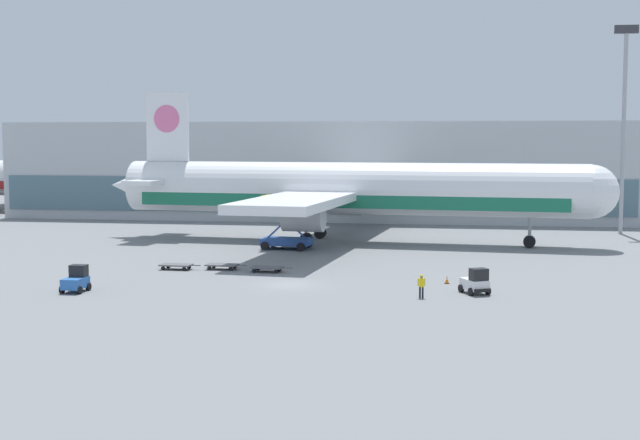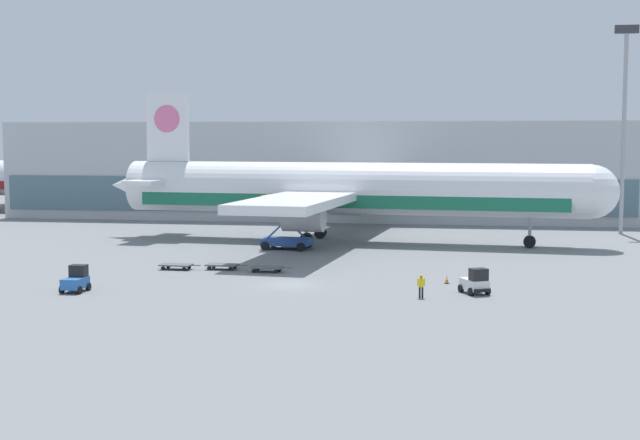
{
  "view_description": "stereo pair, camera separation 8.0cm",
  "coord_description": "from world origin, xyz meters",
  "px_view_note": "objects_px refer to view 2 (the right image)",
  "views": [
    {
      "loc": [
        13.57,
        -69.02,
        11.62
      ],
      "look_at": [
        0.3,
        13.39,
        4.0
      ],
      "focal_mm": 50.0,
      "sensor_mm": 36.0,
      "label": 1
    },
    {
      "loc": [
        13.65,
        -69.0,
        11.62
      ],
      "look_at": [
        0.3,
        13.39,
        4.0
      ],
      "focal_mm": 50.0,
      "sensor_mm": 36.0,
      "label": 2
    }
  ],
  "objects_px": {
    "baggage_dolly_lead": "(176,265)",
    "baggage_dolly_third": "(267,268)",
    "scissor_lift_loader": "(287,229)",
    "light_mast": "(624,115)",
    "baggage_dolly_second": "(222,265)",
    "ground_crew_near": "(421,284)",
    "traffic_cone_near": "(447,280)",
    "baggage_tug_foreground": "(475,282)",
    "airplane_main": "(343,191)",
    "baggage_tug_mid": "(76,280)"
  },
  "relations": [
    {
      "from": "baggage_dolly_third",
      "to": "scissor_lift_loader",
      "type": "bearing_deg",
      "value": 97.46
    },
    {
      "from": "scissor_lift_loader",
      "to": "baggage_dolly_second",
      "type": "height_order",
      "value": "scissor_lift_loader"
    },
    {
      "from": "airplane_main",
      "to": "scissor_lift_loader",
      "type": "distance_m",
      "value": 9.38
    },
    {
      "from": "ground_crew_near",
      "to": "traffic_cone_near",
      "type": "xyz_separation_m",
      "value": [
        1.73,
        6.97,
        -0.71
      ]
    },
    {
      "from": "light_mast",
      "to": "baggage_tug_foreground",
      "type": "xyz_separation_m",
      "value": [
        -18.13,
        -46.02,
        -13.62
      ]
    },
    {
      "from": "airplane_main",
      "to": "traffic_cone_near",
      "type": "height_order",
      "value": "airplane_main"
    },
    {
      "from": "baggage_tug_mid",
      "to": "traffic_cone_near",
      "type": "bearing_deg",
      "value": -72.82
    },
    {
      "from": "baggage_dolly_second",
      "to": "baggage_dolly_third",
      "type": "relative_size",
      "value": 1.0
    },
    {
      "from": "airplane_main",
      "to": "ground_crew_near",
      "type": "relative_size",
      "value": 33.01
    },
    {
      "from": "light_mast",
      "to": "baggage_tug_mid",
      "type": "relative_size",
      "value": 10.22
    },
    {
      "from": "airplane_main",
      "to": "baggage_dolly_third",
      "type": "bearing_deg",
      "value": -93.42
    },
    {
      "from": "baggage_dolly_third",
      "to": "light_mast",
      "type": "bearing_deg",
      "value": 48.59
    },
    {
      "from": "light_mast",
      "to": "baggage_dolly_lead",
      "type": "relative_size",
      "value": 6.78
    },
    {
      "from": "airplane_main",
      "to": "baggage_dolly_second",
      "type": "xyz_separation_m",
      "value": [
        -7.76,
        -22.58,
        -5.45
      ]
    },
    {
      "from": "baggage_dolly_lead",
      "to": "baggage_dolly_second",
      "type": "bearing_deg",
      "value": 11.44
    },
    {
      "from": "light_mast",
      "to": "airplane_main",
      "type": "relative_size",
      "value": 0.44
    },
    {
      "from": "scissor_lift_loader",
      "to": "baggage_dolly_third",
      "type": "xyz_separation_m",
      "value": [
        1.51,
        -16.43,
        -1.75
      ]
    },
    {
      "from": "baggage_tug_foreground",
      "to": "traffic_cone_near",
      "type": "distance_m",
      "value": 5.02
    },
    {
      "from": "light_mast",
      "to": "traffic_cone_near",
      "type": "xyz_separation_m",
      "value": [
        -20.34,
        -41.55,
        -14.18
      ]
    },
    {
      "from": "light_mast",
      "to": "baggage_dolly_second",
      "type": "relative_size",
      "value": 6.78
    },
    {
      "from": "ground_crew_near",
      "to": "scissor_lift_loader",
      "type": "bearing_deg",
      "value": -62.68
    },
    {
      "from": "traffic_cone_near",
      "to": "baggage_tug_mid",
      "type": "bearing_deg",
      "value": -163.38
    },
    {
      "from": "scissor_lift_loader",
      "to": "traffic_cone_near",
      "type": "height_order",
      "value": "scissor_lift_loader"
    },
    {
      "from": "baggage_dolly_third",
      "to": "airplane_main",
      "type": "bearing_deg",
      "value": 83.79
    },
    {
      "from": "scissor_lift_loader",
      "to": "baggage_tug_foreground",
      "type": "distance_m",
      "value": 31.4
    },
    {
      "from": "light_mast",
      "to": "baggage_dolly_third",
      "type": "bearing_deg",
      "value": -133.63
    },
    {
      "from": "baggage_dolly_lead",
      "to": "baggage_tug_mid",
      "type": "bearing_deg",
      "value": -105.18
    },
    {
      "from": "scissor_lift_loader",
      "to": "traffic_cone_near",
      "type": "distance_m",
      "value": 26.58
    },
    {
      "from": "scissor_lift_loader",
      "to": "baggage_dolly_third",
      "type": "distance_m",
      "value": 16.59
    },
    {
      "from": "traffic_cone_near",
      "to": "baggage_dolly_third",
      "type": "bearing_deg",
      "value": 166.44
    },
    {
      "from": "scissor_lift_loader",
      "to": "baggage_dolly_second",
      "type": "xyz_separation_m",
      "value": [
        -2.78,
        -15.55,
        -1.75
      ]
    },
    {
      "from": "baggage_tug_foreground",
      "to": "baggage_tug_mid",
      "type": "height_order",
      "value": "same"
    },
    {
      "from": "scissor_lift_loader",
      "to": "baggage_dolly_lead",
      "type": "xyz_separation_m",
      "value": [
        -6.82,
        -16.2,
        -1.75
      ]
    },
    {
      "from": "baggage_dolly_second",
      "to": "scissor_lift_loader",
      "type": "bearing_deg",
      "value": 82.09
    },
    {
      "from": "light_mast",
      "to": "scissor_lift_loader",
      "type": "distance_m",
      "value": 44.9
    },
    {
      "from": "airplane_main",
      "to": "baggage_dolly_lead",
      "type": "height_order",
      "value": "airplane_main"
    },
    {
      "from": "scissor_lift_loader",
      "to": "baggage_tug_mid",
      "type": "xyz_separation_m",
      "value": [
        -10.68,
        -28.52,
        -1.26
      ]
    },
    {
      "from": "baggage_dolly_second",
      "to": "baggage_dolly_third",
      "type": "xyz_separation_m",
      "value": [
        4.28,
        -0.88,
        0.0
      ]
    },
    {
      "from": "baggage_tug_foreground",
      "to": "baggage_dolly_second",
      "type": "height_order",
      "value": "baggage_tug_foreground"
    },
    {
      "from": "baggage_tug_foreground",
      "to": "baggage_dolly_third",
      "type": "bearing_deg",
      "value": -142.08
    },
    {
      "from": "airplane_main",
      "to": "baggage_dolly_lead",
      "type": "bearing_deg",
      "value": -111.92
    },
    {
      "from": "baggage_dolly_lead",
      "to": "baggage_dolly_third",
      "type": "relative_size",
      "value": 1.0
    },
    {
      "from": "baggage_tug_foreground",
      "to": "baggage_dolly_second",
      "type": "relative_size",
      "value": 0.75
    },
    {
      "from": "baggage_tug_foreground",
      "to": "baggage_tug_mid",
      "type": "bearing_deg",
      "value": -110.03
    },
    {
      "from": "baggage_tug_foreground",
      "to": "scissor_lift_loader",
      "type": "bearing_deg",
      "value": -169.16
    },
    {
      "from": "airplane_main",
      "to": "traffic_cone_near",
      "type": "bearing_deg",
      "value": -60.89
    },
    {
      "from": "baggage_tug_foreground",
      "to": "baggage_dolly_second",
      "type": "xyz_separation_m",
      "value": [
        -22.16,
        9.13,
        -0.49
      ]
    },
    {
      "from": "baggage_dolly_third",
      "to": "traffic_cone_near",
      "type": "relative_size",
      "value": 5.65
    },
    {
      "from": "baggage_dolly_lead",
      "to": "baggage_dolly_second",
      "type": "xyz_separation_m",
      "value": [
        4.05,
        0.66,
        0.0
      ]
    },
    {
      "from": "baggage_dolly_lead",
      "to": "ground_crew_near",
      "type": "height_order",
      "value": "ground_crew_near"
    }
  ]
}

